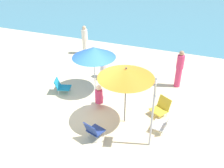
# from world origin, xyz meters

# --- Properties ---
(ground_plane) EXTENTS (40.00, 40.00, 0.00)m
(ground_plane) POSITION_xyz_m (0.00, 0.00, 0.00)
(ground_plane) COLOR beige
(sea_water) EXTENTS (40.00, 16.00, 0.01)m
(sea_water) POSITION_xyz_m (0.00, 14.62, 0.00)
(sea_water) COLOR teal
(sea_water) RESTS_ON ground_plane
(umbrella_orange) EXTENTS (1.83, 1.83, 2.13)m
(umbrella_orange) POSITION_xyz_m (1.46, -0.18, 1.91)
(umbrella_orange) COLOR #4C4C51
(umbrella_orange) RESTS_ON ground_plane
(umbrella_blue) EXTENTS (1.74, 1.74, 2.01)m
(umbrella_blue) POSITION_xyz_m (-0.34, 1.33, 1.74)
(umbrella_blue) COLOR silver
(umbrella_blue) RESTS_ON ground_plane
(beach_chair_a) EXTENTS (0.60, 0.59, 0.59)m
(beach_chair_a) POSITION_xyz_m (2.80, -0.20, 0.29)
(beach_chair_a) COLOR white
(beach_chair_a) RESTS_ON ground_plane
(beach_chair_b) EXTENTS (0.75, 0.77, 0.66)m
(beach_chair_b) POSITION_xyz_m (2.57, 0.69, 0.32)
(beach_chair_b) COLOR gold
(beach_chair_b) RESTS_ON ground_plane
(beach_chair_c) EXTENTS (0.71, 0.62, 0.64)m
(beach_chair_c) POSITION_xyz_m (-1.54, 0.64, 0.33)
(beach_chair_c) COLOR teal
(beach_chair_c) RESTS_ON ground_plane
(beach_chair_d) EXTENTS (0.76, 0.77, 0.57)m
(beach_chair_d) POSITION_xyz_m (0.36, 2.54, 0.30)
(beach_chair_d) COLOR red
(beach_chair_d) RESTS_ON ground_plane
(beach_chair_e) EXTENTS (0.75, 0.73, 0.54)m
(beach_chair_e) POSITION_xyz_m (0.89, 1.98, 0.28)
(beach_chair_e) COLOR navy
(beach_chair_e) RESTS_ON ground_plane
(beach_chair_f) EXTENTS (0.62, 0.65, 0.69)m
(beach_chair_f) POSITION_xyz_m (0.82, -1.35, 0.37)
(beach_chair_f) COLOR navy
(beach_chair_f) RESTS_ON ground_plane
(person_a) EXTENTS (0.30, 0.30, 1.66)m
(person_a) POSITION_xyz_m (2.84, 2.89, 0.84)
(person_a) COLOR #DB3866
(person_a) RESTS_ON ground_plane
(person_b) EXTENTS (0.39, 0.53, 1.01)m
(person_b) POSITION_xyz_m (0.31, 0.27, 0.52)
(person_b) COLOR #DB3866
(person_b) RESTS_ON ground_plane
(person_c) EXTENTS (0.40, 0.54, 0.90)m
(person_c) POSITION_xyz_m (-0.43, 2.46, 0.45)
(person_c) COLOR silver
(person_c) RESTS_ON ground_plane
(person_d) EXTENTS (0.33, 0.33, 1.59)m
(person_d) POSITION_xyz_m (-2.43, 4.63, 0.79)
(person_d) COLOR silver
(person_d) RESTS_ON ground_plane
(warning_sign) EXTENTS (0.13, 0.45, 2.40)m
(warning_sign) POSITION_xyz_m (2.54, -0.97, 1.55)
(warning_sign) COLOR #ADADB2
(warning_sign) RESTS_ON ground_plane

